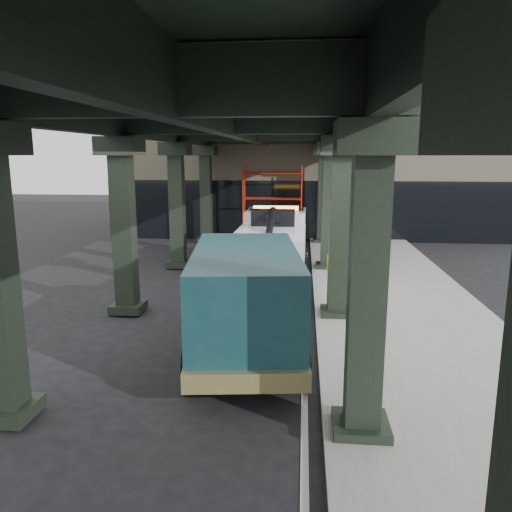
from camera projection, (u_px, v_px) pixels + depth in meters
The scene contains 8 objects.
ground at pixel (235, 342), 12.25m from camera, with size 90.00×90.00×0.00m, color black.
sidewalk at pixel (406, 319), 13.77m from camera, with size 5.00×40.00×0.15m, color gray.
lane_stripe at pixel (304, 318), 14.04m from camera, with size 0.12×38.00×0.01m, color silver.
viaduct at pixel (229, 118), 13.15m from camera, with size 7.40×32.00×6.40m.
building at pixel (310, 164), 30.79m from camera, with size 22.00×10.00×8.00m, color #C6B793.
scaffolding at pixel (273, 202), 26.12m from camera, with size 3.08×0.88×4.00m.
tow_truck at pixel (272, 246), 17.92m from camera, with size 2.58×8.29×2.70m.
towed_van at pixel (246, 297), 11.39m from camera, with size 3.06×6.35×2.48m.
Camera 1 is at (1.61, -11.48, 4.50)m, focal length 35.00 mm.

